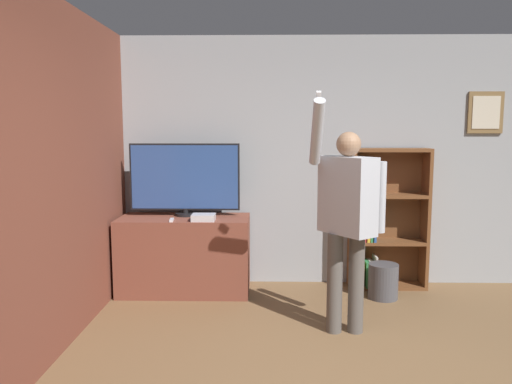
# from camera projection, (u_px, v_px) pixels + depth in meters

# --- Properties ---
(wall_back) EXTENTS (6.17, 0.09, 2.70)m
(wall_back) POSITION_uv_depth(u_px,v_px,m) (314.00, 162.00, 5.47)
(wall_back) COLOR #9EA3A8
(wall_back) RESTS_ON ground_plane
(wall_side_brick) EXTENTS (0.06, 4.43, 2.70)m
(wall_side_brick) POSITION_uv_depth(u_px,v_px,m) (72.00, 173.00, 4.08)
(wall_side_brick) COLOR brown
(wall_side_brick) RESTS_ON ground_plane
(tv_ledge) EXTENTS (1.35, 0.61, 0.80)m
(tv_ledge) POSITION_uv_depth(u_px,v_px,m) (185.00, 255.00, 5.24)
(tv_ledge) COLOR brown
(tv_ledge) RESTS_ON ground_plane
(television) EXTENTS (1.15, 0.22, 0.76)m
(television) POSITION_uv_depth(u_px,v_px,m) (185.00, 179.00, 5.23)
(television) COLOR black
(television) RESTS_ON tv_ledge
(game_console) EXTENTS (0.23, 0.19, 0.07)m
(game_console) POSITION_uv_depth(u_px,v_px,m) (204.00, 217.00, 4.99)
(game_console) COLOR silver
(game_console) RESTS_ON tv_ledge
(remote_loose) EXTENTS (0.05, 0.14, 0.02)m
(remote_loose) POSITION_uv_depth(u_px,v_px,m) (172.00, 220.00, 4.97)
(remote_loose) COLOR white
(remote_loose) RESTS_ON tv_ledge
(bookshelf) EXTENTS (0.82, 0.28, 1.51)m
(bookshelf) POSITION_uv_depth(u_px,v_px,m) (380.00, 220.00, 5.36)
(bookshelf) COLOR brown
(bookshelf) RESTS_ON ground_plane
(person) EXTENTS (0.63, 0.58, 2.00)m
(person) POSITION_uv_depth(u_px,v_px,m) (347.00, 212.00, 4.10)
(person) COLOR #56514C
(person) RESTS_ON ground_plane
(waste_bin) EXTENTS (0.30, 0.30, 0.35)m
(waste_bin) POSITION_uv_depth(u_px,v_px,m) (383.00, 281.00, 5.06)
(waste_bin) COLOR #4C4C51
(waste_bin) RESTS_ON ground_plane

